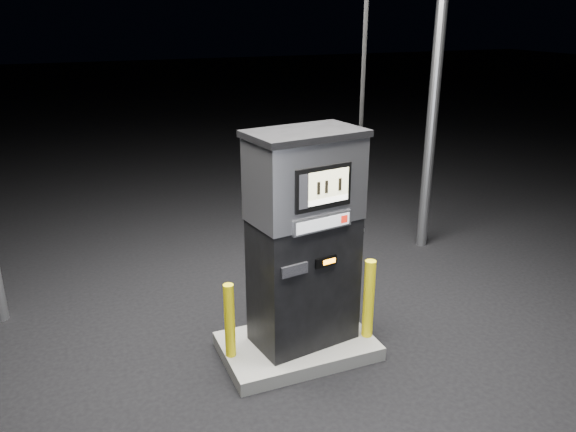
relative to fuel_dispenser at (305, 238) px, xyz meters
name	(u,v)px	position (x,y,z in m)	size (l,w,h in m)	color
ground	(297,352)	(-0.08, -0.02, -1.31)	(80.00, 80.00, 0.00)	black
pump_island	(297,346)	(-0.08, -0.02, -1.24)	(1.60, 1.00, 0.15)	slate
fuel_dispenser	(305,238)	(0.00, 0.00, 0.00)	(1.29, 0.83, 4.70)	black
bollard_left	(230,321)	(-0.82, -0.01, -0.76)	(0.11, 0.11, 0.80)	yellow
bollard_right	(369,299)	(0.66, -0.22, -0.72)	(0.12, 0.12, 0.89)	yellow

